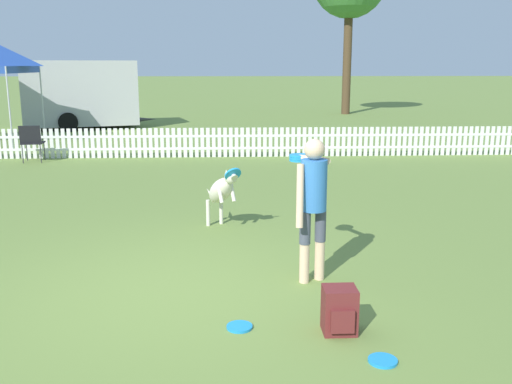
{
  "coord_description": "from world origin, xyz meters",
  "views": [
    {
      "loc": [
        0.58,
        -5.61,
        2.31
      ],
      "look_at": [
        0.93,
        1.41,
        0.75
      ],
      "focal_mm": 40.0,
      "sensor_mm": 36.0,
      "label": 1
    }
  ],
  "objects_px": {
    "frisbee_near_handler": "(383,361)",
    "folding_chair_center": "(32,140)",
    "frisbee_near_dog": "(240,327)",
    "equipment_trailer": "(80,93)",
    "backpack_on_grass": "(340,311)",
    "handler_person": "(312,193)",
    "leaping_dog": "(222,190)"
  },
  "relations": [
    {
      "from": "leaping_dog",
      "to": "frisbee_near_handler",
      "type": "relative_size",
      "value": 4.11
    },
    {
      "from": "leaping_dog",
      "to": "folding_chair_center",
      "type": "height_order",
      "value": "leaping_dog"
    },
    {
      "from": "frisbee_near_dog",
      "to": "equipment_trailer",
      "type": "distance_m",
      "value": 17.98
    },
    {
      "from": "frisbee_near_dog",
      "to": "folding_chair_center",
      "type": "height_order",
      "value": "folding_chair_center"
    },
    {
      "from": "frisbee_near_dog",
      "to": "backpack_on_grass",
      "type": "bearing_deg",
      "value": -7.94
    },
    {
      "from": "frisbee_near_handler",
      "to": "equipment_trailer",
      "type": "xyz_separation_m",
      "value": [
        -6.7,
        17.7,
        1.29
      ]
    },
    {
      "from": "handler_person",
      "to": "equipment_trailer",
      "type": "distance_m",
      "value": 17.11
    },
    {
      "from": "handler_person",
      "to": "frisbee_near_dog",
      "type": "height_order",
      "value": "handler_person"
    },
    {
      "from": "handler_person",
      "to": "leaping_dog",
      "type": "bearing_deg",
      "value": 90.28
    },
    {
      "from": "frisbee_near_handler",
      "to": "frisbee_near_dog",
      "type": "height_order",
      "value": "same"
    },
    {
      "from": "handler_person",
      "to": "frisbee_near_handler",
      "type": "xyz_separation_m",
      "value": [
        0.32,
        -1.82,
        -0.96
      ]
    },
    {
      "from": "frisbee_near_handler",
      "to": "backpack_on_grass",
      "type": "distance_m",
      "value": 0.62
    },
    {
      "from": "handler_person",
      "to": "leaping_dog",
      "type": "distance_m",
      "value": 2.29
    },
    {
      "from": "frisbee_near_dog",
      "to": "backpack_on_grass",
      "type": "height_order",
      "value": "backpack_on_grass"
    },
    {
      "from": "leaping_dog",
      "to": "folding_chair_center",
      "type": "distance_m",
      "value": 7.62
    },
    {
      "from": "leaping_dog",
      "to": "folding_chair_center",
      "type": "bearing_deg",
      "value": -78.11
    },
    {
      "from": "frisbee_near_handler",
      "to": "handler_person",
      "type": "bearing_deg",
      "value": 99.96
    },
    {
      "from": "leaping_dog",
      "to": "backpack_on_grass",
      "type": "relative_size",
      "value": 2.33
    },
    {
      "from": "leaping_dog",
      "to": "frisbee_near_dog",
      "type": "xyz_separation_m",
      "value": [
        0.18,
        -3.19,
        -0.57
      ]
    },
    {
      "from": "frisbee_near_dog",
      "to": "frisbee_near_handler",
      "type": "bearing_deg",
      "value": -30.24
    },
    {
      "from": "frisbee_near_dog",
      "to": "backpack_on_grass",
      "type": "xyz_separation_m",
      "value": [
        0.88,
        -0.12,
        0.19
      ]
    },
    {
      "from": "handler_person",
      "to": "backpack_on_grass",
      "type": "distance_m",
      "value": 1.5
    },
    {
      "from": "leaping_dog",
      "to": "folding_chair_center",
      "type": "relative_size",
      "value": 1.06
    },
    {
      "from": "handler_person",
      "to": "backpack_on_grass",
      "type": "bearing_deg",
      "value": -112.6
    },
    {
      "from": "handler_person",
      "to": "leaping_dog",
      "type": "height_order",
      "value": "handler_person"
    },
    {
      "from": "handler_person",
      "to": "leaping_dog",
      "type": "relative_size",
      "value": 1.62
    },
    {
      "from": "frisbee_near_handler",
      "to": "folding_chair_center",
      "type": "relative_size",
      "value": 0.26
    },
    {
      "from": "folding_chair_center",
      "to": "backpack_on_grass",
      "type": "bearing_deg",
      "value": 116.24
    },
    {
      "from": "frisbee_near_dog",
      "to": "equipment_trailer",
      "type": "bearing_deg",
      "value": 108.09
    },
    {
      "from": "handler_person",
      "to": "frisbee_near_handler",
      "type": "relative_size",
      "value": 6.67
    },
    {
      "from": "frisbee_near_handler",
      "to": "backpack_on_grass",
      "type": "height_order",
      "value": "backpack_on_grass"
    },
    {
      "from": "frisbee_near_handler",
      "to": "folding_chair_center",
      "type": "bearing_deg",
      "value": 121.09
    }
  ]
}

